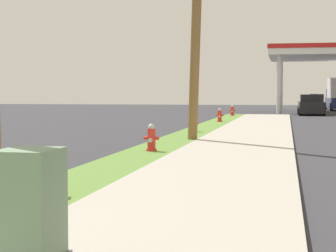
# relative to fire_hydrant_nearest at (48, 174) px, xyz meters

# --- Properties ---
(fire_hydrant_nearest) EXTENTS (0.42, 0.37, 0.74)m
(fire_hydrant_nearest) POSITION_rel_fire_hydrant_nearest_xyz_m (0.00, 0.00, 0.00)
(fire_hydrant_nearest) COLOR red
(fire_hydrant_nearest) RESTS_ON grass_verge
(fire_hydrant_second) EXTENTS (0.42, 0.38, 0.74)m
(fire_hydrant_second) POSITION_rel_fire_hydrant_nearest_xyz_m (0.01, 7.09, 0.00)
(fire_hydrant_second) COLOR red
(fire_hydrant_second) RESTS_ON grass_verge
(fire_hydrant_third) EXTENTS (0.42, 0.37, 0.74)m
(fire_hydrant_third) POSITION_rel_fire_hydrant_nearest_xyz_m (-0.12, 15.32, 0.00)
(fire_hydrant_third) COLOR red
(fire_hydrant_third) RESTS_ON grass_verge
(fire_hydrant_fourth) EXTENTS (0.42, 0.37, 0.74)m
(fire_hydrant_fourth) POSITION_rel_fire_hydrant_nearest_xyz_m (0.01, 23.87, 0.00)
(fire_hydrant_fourth) COLOR red
(fire_hydrant_fourth) RESTS_ON grass_verge
(fire_hydrant_fifth) EXTENTS (0.42, 0.38, 0.74)m
(fire_hydrant_fifth) POSITION_rel_fire_hydrant_nearest_xyz_m (-0.10, 32.85, 0.00)
(fire_hydrant_fifth) COLOR red
(fire_hydrant_fifth) RESTS_ON grass_verge
(utility_pole_midground) EXTENTS (0.96, 1.55, 8.72)m
(utility_pole_midground) POSITION_rel_fire_hydrant_nearest_xyz_m (0.65, 11.02, 4.12)
(utility_pole_midground) COLOR olive
(utility_pole_midground) RESTS_ON grass_verge
(utility_cabinet) EXTENTS (0.56, 0.68, 1.07)m
(utility_cabinet) POSITION_rel_fire_hydrant_nearest_xyz_m (1.32, -3.60, 0.17)
(utility_cabinet) COLOR slate
(utility_cabinet) RESTS_ON sidewalk_slab
(car_black_by_near_pump) EXTENTS (1.96, 4.51, 1.57)m
(car_black_by_near_pump) POSITION_rel_fire_hydrant_nearest_xyz_m (5.42, 38.17, 0.28)
(car_black_by_near_pump) COLOR black
(car_black_by_near_pump) RESTS_ON ground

